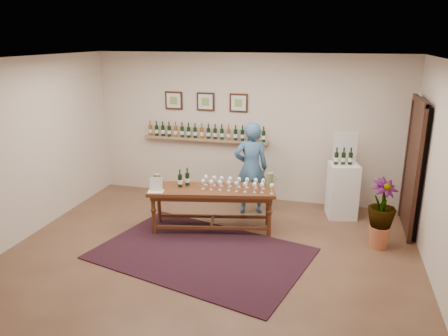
% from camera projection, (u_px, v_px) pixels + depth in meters
% --- Properties ---
extents(ground, '(6.00, 6.00, 0.00)m').
position_uv_depth(ground, '(210.00, 255.00, 6.43)').
color(ground, brown).
rests_on(ground, ground).
extents(room_shell, '(6.00, 6.00, 6.00)m').
position_uv_depth(room_shell, '(362.00, 158.00, 7.32)').
color(room_shell, beige).
rests_on(room_shell, ground).
extents(rug, '(3.40, 2.69, 0.02)m').
position_uv_depth(rug, '(201.00, 253.00, 6.45)').
color(rug, '#45150C').
rests_on(rug, ground).
extents(tasting_table, '(2.13, 1.06, 0.72)m').
position_uv_depth(tasting_table, '(212.00, 195.00, 7.10)').
color(tasting_table, '#491F12').
rests_on(tasting_table, ground).
extents(table_glasses, '(1.29, 0.38, 0.18)m').
position_uv_depth(table_glasses, '(233.00, 184.00, 7.02)').
color(table_glasses, white).
rests_on(table_glasses, tasting_table).
extents(table_bottles, '(0.30, 0.23, 0.29)m').
position_uv_depth(table_bottles, '(184.00, 178.00, 7.13)').
color(table_bottles, black).
rests_on(table_bottles, tasting_table).
extents(pitcher_left, '(0.16, 0.16, 0.21)m').
position_uv_depth(pitcher_left, '(157.00, 180.00, 7.15)').
color(pitcher_left, olive).
rests_on(pitcher_left, tasting_table).
extents(pitcher_right, '(0.17, 0.17, 0.22)m').
position_uv_depth(pitcher_right, '(270.00, 179.00, 7.15)').
color(pitcher_right, olive).
rests_on(pitcher_right, tasting_table).
extents(menu_card, '(0.28, 0.23, 0.22)m').
position_uv_depth(menu_card, '(156.00, 184.00, 6.91)').
color(menu_card, silver).
rests_on(menu_card, tasting_table).
extents(display_pedestal, '(0.58, 0.58, 0.97)m').
position_uv_depth(display_pedestal, '(342.00, 190.00, 7.67)').
color(display_pedestal, white).
rests_on(display_pedestal, ground).
extents(pedestal_bottles, '(0.30, 0.14, 0.29)m').
position_uv_depth(pedestal_bottles, '(344.00, 156.00, 7.46)').
color(pedestal_bottles, black).
rests_on(pedestal_bottles, display_pedestal).
extents(info_sign, '(0.41, 0.11, 0.57)m').
position_uv_depth(info_sign, '(345.00, 146.00, 7.59)').
color(info_sign, silver).
rests_on(info_sign, display_pedestal).
extents(potted_plant, '(0.69, 0.69, 0.93)m').
position_uv_depth(potted_plant, '(381.00, 214.00, 6.51)').
color(potted_plant, '#B35D3B').
rests_on(potted_plant, ground).
extents(person, '(0.71, 0.58, 1.67)m').
position_uv_depth(person, '(251.00, 168.00, 7.74)').
color(person, '#375E83').
rests_on(person, ground).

